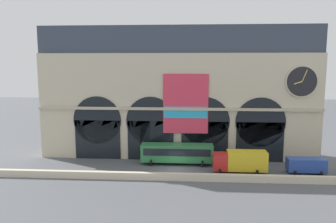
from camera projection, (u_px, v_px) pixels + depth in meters
The scene contains 6 objects.
ground_plane at pixel (176, 170), 48.29m from camera, with size 200.00×200.00×0.00m, color #54565B.
quay_parapet_wall at pixel (175, 177), 43.87m from camera, with size 90.00×0.70×0.97m, color beige.
station_building at pixel (178, 94), 54.34m from camera, with size 44.74×5.68×21.28m.
bus_center at pixel (177, 153), 50.83m from camera, with size 11.00×3.25×3.10m.
box_truck_mideast at pixel (240, 161), 46.87m from camera, with size 7.50×2.91×3.12m.
van_east at pixel (306, 165), 46.52m from camera, with size 5.20×2.48×2.20m.
Camera 1 is at (1.94, -46.55, 15.34)m, focal length 35.43 mm.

